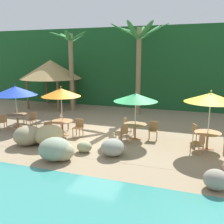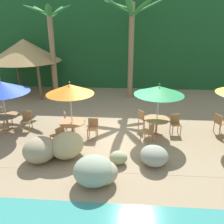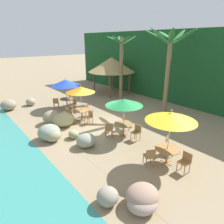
# 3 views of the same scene
# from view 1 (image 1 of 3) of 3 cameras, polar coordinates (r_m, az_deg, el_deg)

# --- Properties ---
(ground_plane) EXTENTS (120.00, 120.00, 0.00)m
(ground_plane) POSITION_cam_1_polar(r_m,az_deg,el_deg) (12.74, -3.27, -5.54)
(ground_plane) COLOR #937F60
(terrace_deck) EXTENTS (18.00, 5.20, 0.01)m
(terrace_deck) POSITION_cam_1_polar(r_m,az_deg,el_deg) (12.74, -3.27, -5.52)
(terrace_deck) COLOR #937F60
(terrace_deck) RESTS_ON ground
(foliage_backdrop) EXTENTS (28.00, 2.40, 6.00)m
(foliage_backdrop) POSITION_cam_1_polar(r_m,az_deg,el_deg) (20.76, 6.31, 9.67)
(foliage_backdrop) COLOR #194C23
(foliage_backdrop) RESTS_ON ground
(rock_seawall) EXTENTS (14.37, 3.22, 0.88)m
(rock_seawall) POSITION_cam_1_polar(r_m,az_deg,el_deg) (10.83, -12.39, -6.91)
(rock_seawall) COLOR tan
(rock_seawall) RESTS_ON ground
(umbrella_blue) EXTENTS (2.34, 2.34, 2.40)m
(umbrella_blue) POSITION_cam_1_polar(r_m,az_deg,el_deg) (14.98, -20.49, 4.39)
(umbrella_blue) COLOR silver
(umbrella_blue) RESTS_ON ground
(dining_table_blue) EXTENTS (1.10, 1.10, 0.74)m
(dining_table_blue) POSITION_cam_1_polar(r_m,az_deg,el_deg) (15.22, -20.09, -0.94)
(dining_table_blue) COLOR #A37547
(dining_table_blue) RESTS_ON ground
(chair_blue_seaward) EXTENTS (0.46, 0.46, 0.87)m
(chair_blue_seaward) POSITION_cam_1_polar(r_m,az_deg,el_deg) (14.87, -17.15, -1.44)
(chair_blue_seaward) COLOR #9E7042
(chair_blue_seaward) RESTS_ON ground
(chair_blue_inland) EXTENTS (0.57, 0.57, 0.87)m
(chair_blue_inland) POSITION_cam_1_polar(r_m,az_deg,el_deg) (16.08, -19.78, -0.62)
(chair_blue_inland) COLOR #9E7042
(chair_blue_inland) RESTS_ON ground
(chair_blue_left) EXTENTS (0.58, 0.57, 0.87)m
(chair_blue_left) POSITION_cam_1_polar(r_m,az_deg,el_deg) (14.88, -22.96, -1.86)
(chair_blue_left) COLOR #9E7042
(chair_blue_left) RESTS_ON ground
(umbrella_orange) EXTENTS (1.91, 1.91, 2.47)m
(umbrella_orange) POSITION_cam_1_polar(r_m,az_deg,el_deg) (12.80, -11.12, 4.23)
(umbrella_orange) COLOR silver
(umbrella_orange) RESTS_ON ground
(dining_table_orange) EXTENTS (1.10, 1.10, 0.74)m
(dining_table_orange) POSITION_cam_1_polar(r_m,az_deg,el_deg) (13.09, -10.85, -2.46)
(dining_table_orange) COLOR #A37547
(dining_table_orange) RESTS_ON ground
(chair_orange_seaward) EXTENTS (0.43, 0.43, 0.87)m
(chair_orange_seaward) POSITION_cam_1_polar(r_m,az_deg,el_deg) (12.79, -7.34, -3.15)
(chair_orange_seaward) COLOR #9E7042
(chair_orange_seaward) RESTS_ON ground
(chair_orange_inland) EXTENTS (0.55, 0.55, 0.87)m
(chair_orange_inland) POSITION_cam_1_polar(r_m,az_deg,el_deg) (13.94, -10.72, -1.98)
(chair_orange_inland) COLOR #9E7042
(chair_orange_inland) RESTS_ON ground
(chair_orange_left) EXTENTS (0.58, 0.58, 0.87)m
(chair_orange_left) POSITION_cam_1_polar(r_m,az_deg,el_deg) (12.68, -14.03, -3.56)
(chair_orange_left) COLOR #9E7042
(chair_orange_left) RESTS_ON ground
(umbrella_green) EXTENTS (2.05, 2.05, 2.30)m
(umbrella_green) POSITION_cam_1_polar(r_m,az_deg,el_deg) (12.03, 5.22, 3.21)
(umbrella_green) COLOR silver
(umbrella_green) RESTS_ON ground
(dining_table_green) EXTENTS (1.10, 1.10, 0.74)m
(dining_table_green) POSITION_cam_1_polar(r_m,az_deg,el_deg) (12.32, 5.10, -3.20)
(dining_table_green) COLOR #A37547
(dining_table_green) RESTS_ON ground
(chair_green_seaward) EXTENTS (0.47, 0.48, 0.87)m
(chair_green_seaward) POSITION_cam_1_polar(r_m,az_deg,el_deg) (12.37, 9.06, -3.73)
(chair_green_seaward) COLOR #9E7042
(chair_green_seaward) RESTS_ON ground
(chair_green_inland) EXTENTS (0.59, 0.59, 0.87)m
(chair_green_inland) POSITION_cam_1_polar(r_m,az_deg,el_deg) (13.09, 3.39, -2.71)
(chair_green_inland) COLOR #9E7042
(chair_green_inland) RESTS_ON ground
(chair_green_left) EXTENTS (0.59, 0.58, 0.87)m
(chair_green_left) POSITION_cam_1_polar(r_m,az_deg,el_deg) (11.74, 2.36, -4.45)
(chair_green_left) COLOR #9E7042
(chair_green_left) RESTS_ON ground
(umbrella_yellow) EXTENTS (2.13, 2.13, 2.53)m
(umbrella_yellow) POSITION_cam_1_polar(r_m,az_deg,el_deg) (11.31, 20.85, 2.98)
(umbrella_yellow) COLOR silver
(umbrella_yellow) RESTS_ON ground
(dining_table_yellow) EXTENTS (1.10, 1.10, 0.74)m
(dining_table_yellow) POSITION_cam_1_polar(r_m,az_deg,el_deg) (11.65, 20.26, -4.82)
(dining_table_yellow) COLOR #A37547
(dining_table_yellow) RESTS_ON ground
(chair_yellow_inland) EXTENTS (0.57, 0.56, 0.87)m
(chair_yellow_inland) POSITION_cam_1_polar(r_m,az_deg,el_deg) (12.38, 18.13, -4.18)
(chair_yellow_inland) COLOR #9E7042
(chair_yellow_inland) RESTS_ON ground
(chair_yellow_left) EXTENTS (0.57, 0.57, 0.87)m
(chair_yellow_left) POSITION_cam_1_polar(r_m,az_deg,el_deg) (10.92, 18.62, -6.38)
(chair_yellow_left) COLOR #9E7042
(chair_yellow_left) RESTS_ON ground
(palm_tree_nearest) EXTENTS (2.75, 2.76, 5.56)m
(palm_tree_nearest) POSITION_cam_1_polar(r_m,az_deg,el_deg) (18.88, -9.01, 11.21)
(palm_tree_nearest) COLOR olive
(palm_tree_nearest) RESTS_ON ground
(palm_tree_second) EXTENTS (3.72, 3.72, 5.96)m
(palm_tree_second) POSITION_cam_1_polar(r_m,az_deg,el_deg) (17.36, 5.95, 13.03)
(palm_tree_second) COLOR olive
(palm_tree_second) RESTS_ON ground
(palapa_hut) EXTENTS (4.63, 4.63, 3.60)m
(palapa_hut) POSITION_cam_1_polar(r_m,az_deg,el_deg) (20.40, -13.28, 9.07)
(palapa_hut) COLOR brown
(palapa_hut) RESTS_ON ground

